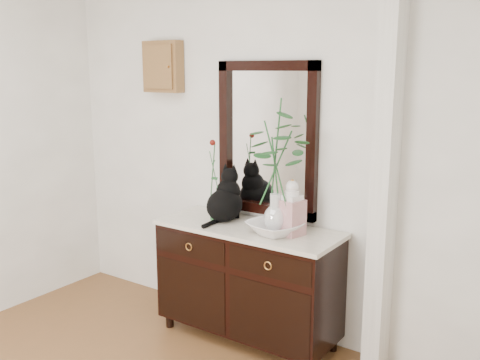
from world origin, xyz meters
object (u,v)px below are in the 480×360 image
Objects in this scene: cat at (224,195)px; ginger_jar at (292,207)px; lotus_bowl at (275,228)px; sideboard at (248,277)px.

cat is 1.02× the size of ginger_jar.
ginger_jar is at bearing 28.53° from lotus_bowl.
cat is at bearing 172.83° from sideboard.
sideboard is 0.66m from ginger_jar.
sideboard is at bearing -11.52° from cat.
cat is 0.57m from ginger_jar.
cat is at bearing 177.59° from ginger_jar.
cat reaches higher than sideboard.
lotus_bowl is (0.47, -0.08, -0.15)m from cat.
ginger_jar reaches higher than sideboard.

